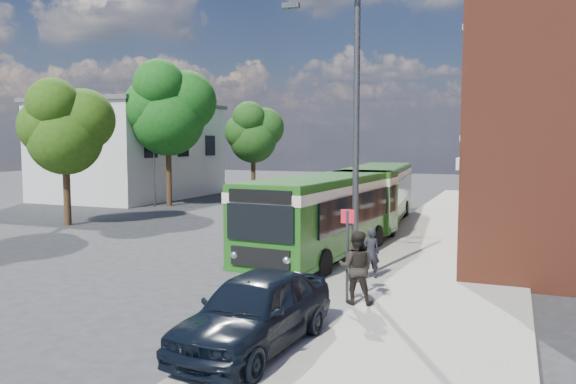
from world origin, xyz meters
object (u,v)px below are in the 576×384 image
at_px(bus_rear, 377,190).
at_px(parked_car, 255,310).
at_px(street_lamp, 344,123).
at_px(bus_front, 327,208).

height_order(bus_rear, parked_car, bus_rear).
bearing_deg(street_lamp, bus_rear, 98.47).
bearing_deg(parked_car, bus_rear, 99.71).
relative_size(bus_front, bus_rear, 0.85).
distance_m(street_lamp, bus_rear, 12.82).
height_order(street_lamp, bus_front, street_lamp).
bearing_deg(bus_front, parked_car, -80.44).
distance_m(street_lamp, bus_front, 4.86).
xyz_separation_m(street_lamp, parked_car, (-0.04, -6.02, -3.89)).
relative_size(bus_rear, parked_car, 2.74).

